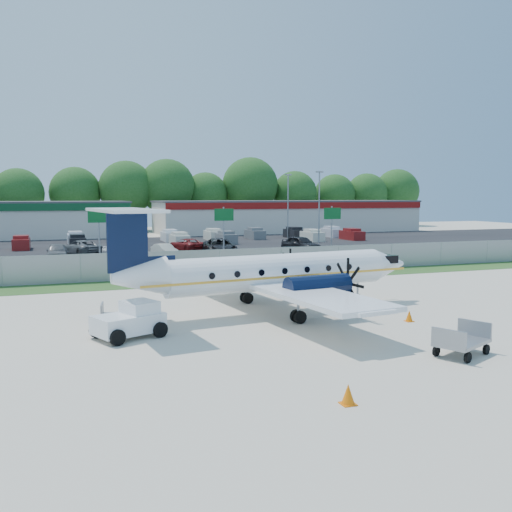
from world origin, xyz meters
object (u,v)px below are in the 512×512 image
object	(u,v)px
aircraft	(272,272)
baggage_cart_far	(462,341)
pushback_tug	(131,320)
baggage_cart_near	(123,314)

from	to	relation	value
aircraft	baggage_cart_far	world-z (taller)	aircraft
pushback_tug	baggage_cart_far	size ratio (longest dim) A/B	1.25
aircraft	baggage_cart_near	bearing A→B (deg)	-177.51
aircraft	baggage_cart_near	xyz separation A→B (m)	(-7.59, -0.33, -1.61)
pushback_tug	baggage_cart_near	bearing A→B (deg)	90.83
aircraft	baggage_cart_far	size ratio (longest dim) A/B	6.84
aircraft	baggage_cart_near	distance (m)	7.76
pushback_tug	baggage_cart_near	world-z (taller)	pushback_tug
pushback_tug	baggage_cart_far	world-z (taller)	pushback_tug
baggage_cart_near	baggage_cart_far	xyz separation A→B (m)	(11.36, -9.59, 0.06)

